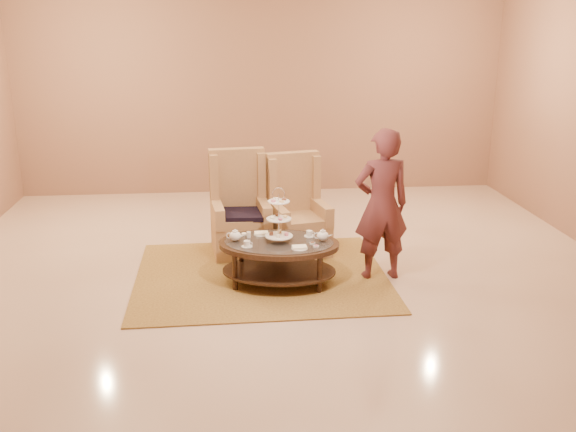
{
  "coord_description": "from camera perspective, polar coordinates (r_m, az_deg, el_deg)",
  "views": [
    {
      "loc": [
        -0.58,
        -6.7,
        2.82
      ],
      "look_at": [
        0.07,
        0.2,
        0.7
      ],
      "focal_mm": 40.0,
      "sensor_mm": 36.0,
      "label": 1
    }
  ],
  "objects": [
    {
      "name": "person",
      "position": [
        7.17,
        8.32,
        0.99
      ],
      "size": [
        0.66,
        0.47,
        1.72
      ],
      "rotation": [
        0.0,
        0.0,
        3.24
      ],
      "color": "#522324",
      "rests_on": "ground"
    },
    {
      "name": "rug",
      "position": [
        7.4,
        -2.38,
        -5.31
      ],
      "size": [
        2.88,
        2.41,
        0.02
      ],
      "rotation": [
        0.0,
        0.0,
        0.01
      ],
      "color": "#AA8A3C",
      "rests_on": "ground"
    },
    {
      "name": "tea_table",
      "position": [
        7.06,
        -0.81,
        -2.98
      ],
      "size": [
        1.46,
        1.12,
        1.11
      ],
      "rotation": [
        0.0,
        0.0,
        -0.17
      ],
      "color": "black",
      "rests_on": "ground"
    },
    {
      "name": "armchair_left",
      "position": [
        8.07,
        -4.3,
        -0.19
      ],
      "size": [
        0.76,
        0.79,
        1.29
      ],
      "rotation": [
        0.0,
        0.0,
        0.11
      ],
      "color": "tan",
      "rests_on": "ground"
    },
    {
      "name": "ceiling",
      "position": [
        7.29,
        -0.42,
        -5.72
      ],
      "size": [
        8.0,
        8.0,
        0.02
      ],
      "primitive_type": "cube",
      "color": "silver",
      "rests_on": "ground"
    },
    {
      "name": "ground",
      "position": [
        7.29,
        -0.42,
        -5.72
      ],
      "size": [
        8.0,
        8.0,
        0.0
      ],
      "primitive_type": "plane",
      "color": "beige",
      "rests_on": "ground"
    },
    {
      "name": "wall_back",
      "position": [
        10.77,
        -2.35,
        11.33
      ],
      "size": [
        8.0,
        0.04,
        3.5
      ],
      "primitive_type": "cube",
      "color": "#966952",
      "rests_on": "ground"
    },
    {
      "name": "armchair_right",
      "position": [
        8.06,
        0.8,
        -0.31
      ],
      "size": [
        0.8,
        0.82,
        1.24
      ],
      "rotation": [
        0.0,
        0.0,
        0.21
      ],
      "color": "tan",
      "rests_on": "ground"
    }
  ]
}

